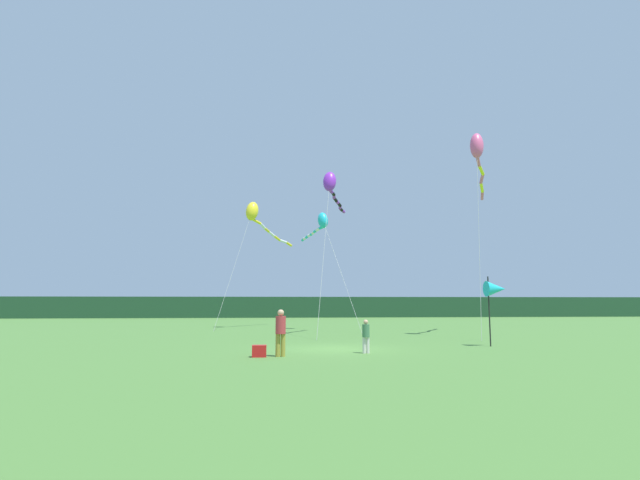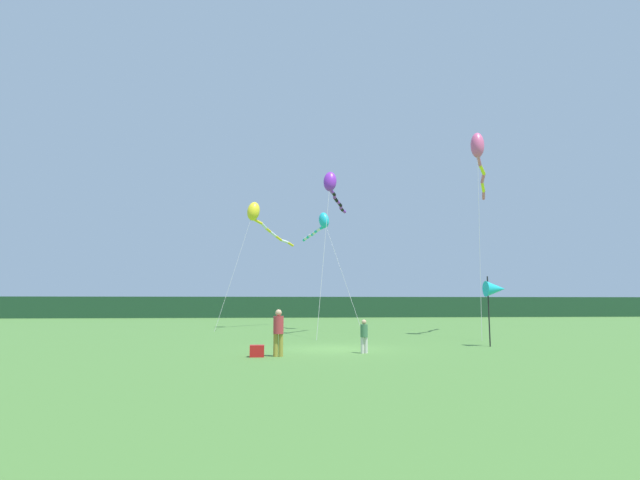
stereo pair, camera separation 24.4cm
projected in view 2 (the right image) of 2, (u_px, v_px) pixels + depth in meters
The scene contains 10 objects.
ground_plane at pixel (334, 349), 20.60m from camera, with size 120.00×120.00×0.00m, color #477533.
distant_treeline at pixel (292, 307), 65.21m from camera, with size 108.00×3.48×2.66m, color #1E4228.
person_adult at pixel (278, 330), 17.81m from camera, with size 0.37×0.37×1.67m.
person_child at pixel (364, 334), 18.90m from camera, with size 0.28×0.28×1.27m.
cooler_box at pixel (257, 351), 17.60m from camera, with size 0.50×0.36×0.42m, color red.
banner_flag_pole at pixel (495, 289), 22.10m from camera, with size 0.90×0.70×3.08m.
kite_yellow at pixel (257, 215), 38.42m from camera, with size 5.66×8.62×9.73m.
kite_rainbow at pixel (478, 153), 29.78m from camera, with size 4.35×8.70×11.96m.
kite_cyan at pixel (322, 223), 36.12m from camera, with size 3.41×7.13×8.54m.
kite_purple at pixel (331, 186), 30.52m from camera, with size 2.63×6.96×9.95m.
Camera 2 is at (-2.54, -20.86, 1.91)m, focal length 27.87 mm.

